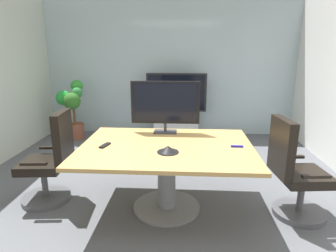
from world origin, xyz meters
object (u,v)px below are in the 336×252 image
potted_plant (72,107)px  conference_table (167,161)px  wall_display_unit (176,116)px  remote_control (105,145)px  office_chair_left (51,165)px  office_chair_right (294,177)px  tv_monitor (165,104)px  conference_phone (168,149)px

potted_plant → conference_table: bearing=-51.1°
conference_table → wall_display_unit: 2.79m
potted_plant → wall_display_unit: bearing=7.0°
conference_table → remote_control: remote_control is taller
conference_table → wall_display_unit: bearing=89.8°
office_chair_left → office_chair_right: bearing=81.5°
tv_monitor → wall_display_unit: (0.06, 2.28, -0.68)m
conference_table → potted_plant: bearing=128.9°
office_chair_right → tv_monitor: (-1.42, 0.57, 0.66)m
conference_table → conference_phone: (0.03, -0.22, 0.21)m
conference_table → remote_control: (-0.66, -0.06, 0.19)m
remote_control → wall_display_unit: bearing=92.2°
wall_display_unit → remote_control: bearing=-103.2°
remote_control → potted_plant: bearing=133.5°
wall_display_unit → remote_control: wall_display_unit is taller
office_chair_left → conference_phone: bearing=72.1°
office_chair_left → tv_monitor: size_ratio=1.30×
tv_monitor → conference_phone: size_ratio=3.82×
remote_control → conference_phone: bearing=3.0°
conference_table → office_chair_left: (-1.37, 0.10, -0.12)m
office_chair_right → tv_monitor: 1.66m
wall_display_unit → office_chair_left: bearing=-117.1°
office_chair_left → conference_phone: office_chair_left is taller
tv_monitor → potted_plant: (-2.00, 2.03, -0.46)m
office_chair_left → wall_display_unit: (1.38, 2.69, -0.01)m
office_chair_right → wall_display_unit: (-1.35, 2.85, -0.01)m
conference_table → tv_monitor: (-0.05, 0.51, 0.54)m
conference_table → conference_phone: size_ratio=8.42×
wall_display_unit → potted_plant: bearing=-173.0°
conference_table → tv_monitor: size_ratio=2.21×
tv_monitor → conference_table: bearing=-84.4°
office_chair_right → potted_plant: 4.29m
conference_table → conference_phone: bearing=-82.6°
wall_display_unit → tv_monitor: bearing=-91.5°
office_chair_right → conference_phone: 1.39m
conference_table → office_chair_left: bearing=176.0°
conference_table → wall_display_unit: (0.01, 2.79, -0.14)m
office_chair_left → office_chair_right: same height
office_chair_right → remote_control: 2.05m
office_chair_right → wall_display_unit: bearing=19.5°
conference_table → potted_plant: size_ratio=1.58×
conference_table → office_chair_right: 1.37m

